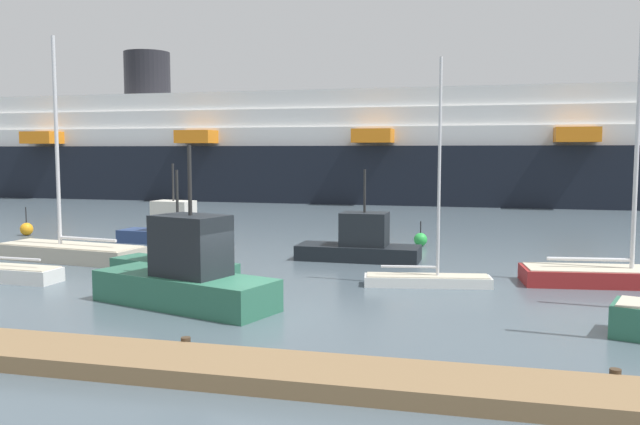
# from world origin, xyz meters

# --- Properties ---
(ground_plane) EXTENTS (600.00, 600.00, 0.00)m
(ground_plane) POSITION_xyz_m (0.00, 0.00, 0.00)
(ground_plane) COLOR #4C5B66
(dock_pier) EXTENTS (24.61, 2.29, 0.48)m
(dock_pier) POSITION_xyz_m (0.00, -5.68, 0.20)
(dock_pier) COLOR olive
(dock_pier) RESTS_ON ground_plane
(sailboat_0) EXTENTS (7.10, 2.89, 10.92)m
(sailboat_0) POSITION_xyz_m (11.98, 7.51, 0.49)
(sailboat_0) COLOR maroon
(sailboat_0) RESTS_ON ground_plane
(sailboat_1) EXTENTS (4.85, 1.46, 7.22)m
(sailboat_1) POSITION_xyz_m (-11.21, 2.63, 0.38)
(sailboat_1) COLOR white
(sailboat_1) RESTS_ON ground_plane
(sailboat_2) EXTENTS (4.82, 1.80, 8.49)m
(sailboat_2) POSITION_xyz_m (5.06, 5.59, 0.41)
(sailboat_2) COLOR white
(sailboat_2) RESTS_ON ground_plane
(sailboat_4) EXTENTS (7.37, 3.11, 10.27)m
(sailboat_4) POSITION_xyz_m (-11.53, 7.46, 0.50)
(sailboat_4) COLOR #BCB29E
(sailboat_4) RESTS_ON ground_plane
(fishing_boat_0) EXTENTS (5.69, 2.12, 4.22)m
(fishing_boat_0) POSITION_xyz_m (1.53, 10.78, 0.78)
(fishing_boat_0) COLOR black
(fishing_boat_0) RESTS_ON ground_plane
(fishing_boat_1) EXTENTS (5.94, 2.29, 4.38)m
(fishing_boat_1) POSITION_xyz_m (-9.58, 13.81, 0.83)
(fishing_boat_1) COLOR navy
(fishing_boat_1) RESTS_ON ground_plane
(fishing_boat_2) EXTENTS (6.77, 4.00, 5.25)m
(fishing_boat_2) POSITION_xyz_m (-2.30, 0.39, 1.03)
(fishing_boat_2) COLOR #2D6B51
(fishing_boat_2) RESTS_ON ground_plane
(fishing_boat_3) EXTENTS (5.67, 3.07, 4.32)m
(fishing_boat_3) POSITION_xyz_m (-4.74, 4.49, 0.86)
(fishing_boat_3) COLOR #2D6B51
(fishing_boat_3) RESTS_ON ground_plane
(channel_buoy_0) EXTENTS (0.71, 0.71, 1.33)m
(channel_buoy_0) POSITION_xyz_m (3.78, 16.11, 0.36)
(channel_buoy_0) COLOR green
(channel_buoy_0) RESTS_ON ground_plane
(channel_buoy_1) EXTENTS (0.76, 0.76, 1.71)m
(channel_buoy_1) POSITION_xyz_m (-19.64, 14.91, 0.39)
(channel_buoy_1) COLOR orange
(channel_buoy_1) RESTS_ON ground_plane
(cruise_ship) EXTENTS (100.83, 16.50, 16.01)m
(cruise_ship) POSITION_xyz_m (-12.00, 48.97, 5.06)
(cruise_ship) COLOR black
(cruise_ship) RESTS_ON ground_plane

